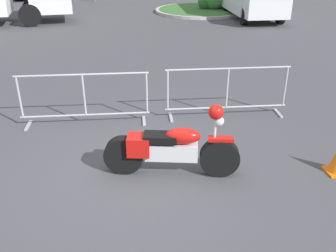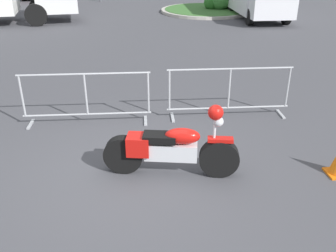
{
  "view_description": "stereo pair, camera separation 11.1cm",
  "coord_description": "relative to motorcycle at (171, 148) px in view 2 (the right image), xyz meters",
  "views": [
    {
      "loc": [
        -0.16,
        -5.02,
        3.33
      ],
      "look_at": [
        0.57,
        0.39,
        0.65
      ],
      "focal_mm": 40.0,
      "sensor_mm": 36.0,
      "label": 1
    },
    {
      "loc": [
        -0.05,
        -5.03,
        3.33
      ],
      "look_at": [
        0.57,
        0.39,
        0.65
      ],
      "focal_mm": 40.0,
      "sensor_mm": 36.0,
      "label": 2
    }
  ],
  "objects": [
    {
      "name": "ground_plane",
      "position": [
        -0.57,
        0.01,
        -0.46
      ],
      "size": [
        120.0,
        120.0,
        0.0
      ],
      "primitive_type": "plane",
      "color": "#424247"
    },
    {
      "name": "motorcycle",
      "position": [
        0.0,
        0.0,
        0.0
      ],
      "size": [
        2.13,
        0.57,
        1.21
      ],
      "rotation": [
        0.0,
        0.0,
        -0.19
      ],
      "color": "black",
      "rests_on": "ground"
    },
    {
      "name": "crowd_barrier_near",
      "position": [
        -1.45,
        2.04,
        0.1
      ],
      "size": [
        2.58,
        0.53,
        1.07
      ],
      "rotation": [
        0.0,
        0.0,
        -0.04
      ],
      "color": "#9EA0A5",
      "rests_on": "ground"
    },
    {
      "name": "crowd_barrier_far",
      "position": [
        1.46,
        2.04,
        0.1
      ],
      "size": [
        2.58,
        0.53,
        1.07
      ],
      "rotation": [
        0.0,
        0.0,
        -0.04
      ],
      "color": "#9EA0A5",
      "rests_on": "ground"
    },
    {
      "name": "planter_island",
      "position": [
        3.99,
        15.33,
        -0.18
      ],
      "size": [
        4.79,
        4.79,
        1.25
      ],
      "color": "#ADA89E",
      "rests_on": "ground"
    }
  ]
}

